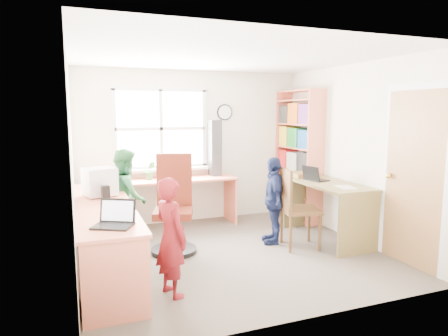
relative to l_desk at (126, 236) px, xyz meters
The scene contains 19 objects.
room 1.57m from the l_desk, 16.12° to the left, with size 3.64×3.44×2.44m.
l_desk is the anchor object (origin of this frame).
right_desk 2.79m from the l_desk, ahead, with size 0.66×1.39×0.80m.
bookshelf 3.35m from the l_desk, 26.43° to the left, with size 0.30×1.02×2.10m.
swivel_chair 0.95m from the l_desk, 44.43° to the left, with size 0.72×0.72×1.23m.
wooden_chair 2.18m from the l_desk, ahead, with size 0.53×0.53×1.04m.
crt_monitor 0.93m from the l_desk, 104.18° to the left, with size 0.42×0.40×0.34m.
laptop_left 0.69m from the l_desk, 105.16° to the right, with size 0.42×0.40×0.23m.
laptop_right 2.75m from the l_desk, 11.67° to the left, with size 0.32×0.36×0.21m.
speaker_a 0.65m from the l_desk, 107.34° to the left, with size 0.10×0.10×0.17m.
speaker_b 1.14m from the l_desk, 97.78° to the left, with size 0.10×0.10×0.19m.
cd_tower 2.51m from the l_desk, 47.55° to the left, with size 0.19×0.17×0.88m.
game_box 2.88m from the l_desk, 18.31° to the left, with size 0.36×0.36×0.07m.
paper_a 0.31m from the l_desk, 153.55° to the right, with size 0.22×0.31×0.00m.
paper_b 2.79m from the l_desk, ahead, with size 0.25×0.32×0.00m.
potted_plant 1.89m from the l_desk, 71.51° to the left, with size 0.15×0.12×0.28m, color #2F7739.
person_red 0.67m from the l_desk, 57.16° to the right, with size 0.42×0.28×1.15m, color maroon.
person_green 1.17m from the l_desk, 82.25° to the left, with size 0.62×0.49×1.28m, color #2D7039.
person_navy 2.07m from the l_desk, 13.88° to the left, with size 0.68×0.29×1.17m, color #141C41.
Camera 1 is at (-1.77, -4.45, 1.76)m, focal length 32.00 mm.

